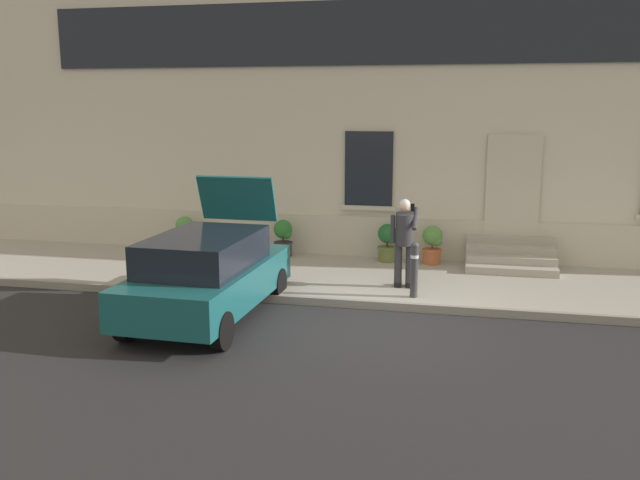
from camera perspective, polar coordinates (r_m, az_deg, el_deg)
ground_plane at (r=11.51m, az=4.45°, el=-7.19°), size 80.00×80.00×0.00m
sidewalk at (r=14.15m, az=6.03°, el=-3.35°), size 24.00×3.60×0.15m
curb_edge at (r=12.37m, az=5.06°, el=-5.50°), size 24.00×0.12×0.15m
building_facade at (r=16.16m, az=7.33°, el=11.54°), size 24.00×1.52×7.50m
entrance_stoop at (r=15.32m, az=15.71°, el=-1.37°), size 1.89×1.28×0.64m
hatchback_car_teal at (r=11.79m, az=-9.42°, el=-2.81°), size 1.89×4.12×2.34m
bollard_near_person at (r=12.54m, az=7.94°, el=-2.30°), size 0.15×0.15×1.04m
person_on_phone at (r=13.07m, az=7.10°, el=0.24°), size 0.51×0.49×1.75m
planter_cream at (r=16.64m, az=-11.27°, el=0.59°), size 0.44×0.44×0.86m
planter_charcoal at (r=15.85m, az=-3.10°, el=0.26°), size 0.44×0.44×0.86m
planter_olive at (r=15.36m, az=5.71°, el=-0.14°), size 0.44×0.44×0.86m
planter_terracotta at (r=15.26m, az=9.45°, el=-0.31°), size 0.44×0.44×0.86m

